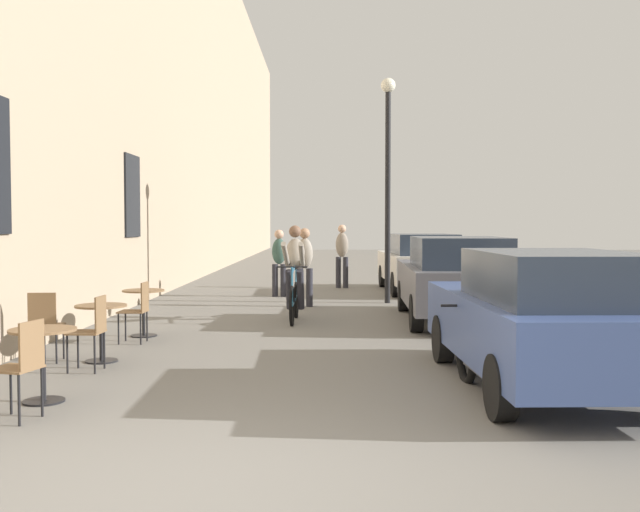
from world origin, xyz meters
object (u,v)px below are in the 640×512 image
object	(u,v)px
cafe_chair_near_toward_street	(22,363)
pedestrian_near	(305,262)
cyclist_on_bicycle	(295,276)
street_lamp	(388,161)
cafe_table_near	(43,349)
pedestrian_mid	(279,259)
cafe_chair_mid_toward_wall	(45,322)
parked_motorcycle	(484,357)
cafe_table_far	(143,303)
parked_car_second	(455,278)
parked_car_third	(420,262)
cafe_chair_far_toward_street	(138,308)
pedestrian_far	(342,252)
cafe_chair_mid_toward_street	(92,328)
parked_car_nearest	(543,317)
cafe_table_mid	(101,321)

from	to	relation	value
cafe_chair_near_toward_street	pedestrian_near	distance (m)	9.18
cyclist_on_bicycle	street_lamp	bearing A→B (deg)	56.69
cafe_table_near	pedestrian_mid	distance (m)	10.44
cafe_chair_mid_toward_wall	parked_motorcycle	size ratio (longest dim) A/B	0.41
cyclist_on_bicycle	street_lamp	world-z (taller)	street_lamp
cyclist_on_bicycle	pedestrian_near	distance (m)	2.20
cafe_table_far	pedestrian_mid	size ratio (longest dim) A/B	0.45
cafe_chair_mid_toward_wall	cafe_table_near	bearing A→B (deg)	-69.28
parked_car_second	parked_car_third	distance (m)	5.61
cafe_chair_mid_toward_wall	cafe_table_far	distance (m)	2.27
cafe_chair_far_toward_street	cafe_chair_mid_toward_wall	bearing A→B (deg)	-116.83
pedestrian_mid	pedestrian_far	size ratio (longest dim) A/B	0.93
cafe_table_far	cyclist_on_bicycle	xyz separation A→B (m)	(2.26, 1.86, 0.29)
pedestrian_near	parked_motorcycle	xyz separation A→B (m)	(2.04, -7.97, -0.52)
cafe_chair_mid_toward_street	cafe_table_far	distance (m)	2.67
cafe_chair_mid_toward_street	parked_motorcycle	distance (m)	4.52
parked_car_nearest	cyclist_on_bicycle	bearing A→B (deg)	117.77
pedestrian_mid	cafe_table_near	bearing A→B (deg)	-99.06
cyclist_on_bicycle	parked_car_third	distance (m)	6.21
parked_car_second	parked_motorcycle	distance (m)	5.68
pedestrian_mid	cafe_table_far	bearing A→B (deg)	-105.51
cafe_chair_far_toward_street	pedestrian_near	bearing A→B (deg)	63.90
cafe_chair_far_toward_street	parked_car_second	xyz separation A→B (m)	(5.04, 2.35, 0.27)
street_lamp	parked_car_third	distance (m)	3.62
cyclist_on_bicycle	cafe_table_near	bearing A→B (deg)	-110.02
pedestrian_near	parked_motorcycle	bearing A→B (deg)	-75.67
cafe_table_far	street_lamp	distance (m)	6.84
cafe_table_far	pedestrian_near	bearing A→B (deg)	59.68
cafe_table_mid	cafe_chair_far_toward_street	size ratio (longest dim) A/B	0.81
pedestrian_far	parked_car_second	size ratio (longest dim) A/B	0.40
cafe_chair_mid_toward_wall	cafe_table_mid	bearing A→B (deg)	6.34
parked_car_third	cafe_chair_mid_toward_street	bearing A→B (deg)	-117.33
cafe_table_mid	pedestrian_mid	bearing A→B (deg)	78.20
cafe_table_near	pedestrian_mid	bearing A→B (deg)	80.94
cafe_table_far	parked_car_nearest	world-z (taller)	parked_car_nearest
cafe_table_mid	parked_car_third	distance (m)	10.76
pedestrian_near	parked_car_second	distance (m)	3.61
parked_car_third	parked_motorcycle	world-z (taller)	parked_car_third
cyclist_on_bicycle	pedestrian_mid	world-z (taller)	cyclist_on_bicycle
cafe_table_near	cafe_table_mid	distance (m)	2.08
cafe_table_far	pedestrian_near	size ratio (longest dim) A/B	0.44
cafe_chair_mid_toward_wall	parked_car_second	size ratio (longest dim) A/B	0.21
parked_car_second	pedestrian_far	bearing A→B (deg)	105.33
cafe_chair_near_toward_street	parked_motorcycle	xyz separation A→B (m)	(4.27, 0.92, -0.11)
cafe_table_mid	cyclist_on_bicycle	size ratio (longest dim) A/B	0.41
cafe_table_far	pedestrian_far	world-z (taller)	pedestrian_far
pedestrian_near	parked_car_second	xyz separation A→B (m)	(2.74, -2.34, -0.14)
cyclist_on_bicycle	cafe_table_mid	bearing A→B (deg)	-119.93
pedestrian_far	cyclist_on_bicycle	bearing A→B (deg)	-98.55
pedestrian_mid	parked_car_nearest	world-z (taller)	pedestrian_mid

